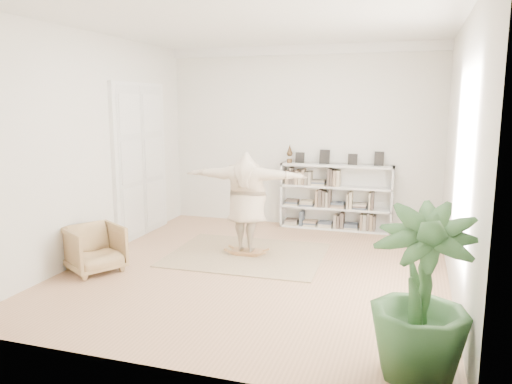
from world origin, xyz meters
TOP-DOWN VIEW (x-y plane):
  - floor at (0.00, 0.00)m, footprint 6.00×6.00m
  - room_shell at (0.00, 2.94)m, footprint 6.00×6.00m
  - doors at (-2.70, 1.30)m, footprint 0.09×1.78m
  - bookshelf at (0.74, 2.82)m, footprint 2.20×0.35m
  - armchair at (-2.30, -0.80)m, footprint 1.04×1.04m
  - rug at (-0.37, 0.62)m, footprint 2.55×2.06m
  - rocker_board at (-0.37, 0.62)m, footprint 0.50×0.31m
  - person at (-0.37, 0.62)m, footprint 2.02×0.60m
  - houseplant at (2.30, -2.40)m, footprint 0.97×0.97m

SIDE VIEW (x-z plane):
  - floor at x=0.00m, z-range 0.00..0.00m
  - rug at x=-0.37m, z-range 0.00..0.02m
  - rocker_board at x=-0.37m, z-range 0.01..0.12m
  - armchair at x=-2.30m, z-range 0.00..0.70m
  - bookshelf at x=0.74m, z-range -0.18..1.46m
  - houseplant at x=2.30m, z-range 0.00..1.61m
  - person at x=-0.37m, z-range 0.12..1.76m
  - doors at x=-2.70m, z-range -0.06..2.86m
  - room_shell at x=0.00m, z-range 0.51..6.51m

